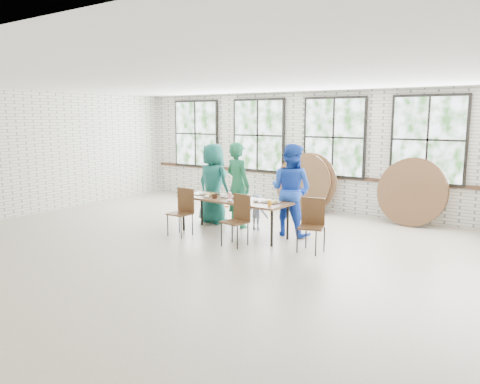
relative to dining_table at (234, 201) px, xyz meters
The scene contains 11 objects.
room 3.51m from the dining_table, 77.67° to the left, with size 12.00×12.00×12.00m.
dining_table is the anchor object (origin of this frame).
chair_near_left 1.03m from the dining_table, 145.73° to the right, with size 0.43×0.41×0.95m.
chair_near_right 0.78m from the dining_table, 47.69° to the right, with size 0.48×0.47×0.95m.
chair_spare 1.83m from the dining_table, ahead, with size 0.52×0.51×0.95m.
adult_teal 1.23m from the dining_table, 147.62° to the left, with size 0.87×0.57×1.79m, color #1A6354.
adult_green 0.77m from the dining_table, 118.37° to the left, with size 0.67×0.44×1.84m, color #1B653F.
toddler 0.73m from the dining_table, 78.45° to the left, with size 0.50×0.29×0.77m, color #112338.
adult_blue 1.18m from the dining_table, 34.33° to the left, with size 0.90×0.70×1.85m, color blue.
tabletop_clutter 0.14m from the dining_table, 24.23° to the right, with size 1.99×0.62×0.11m.
round_tops_leaning 3.26m from the dining_table, 64.19° to the left, with size 4.16×0.41×1.49m.
Camera 1 is at (4.68, -6.33, 2.37)m, focal length 35.00 mm.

